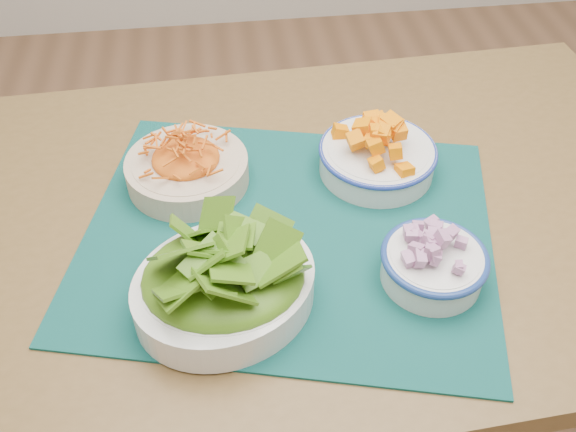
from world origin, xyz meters
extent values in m
plane|color=#9F6F4D|center=(0.00, 0.00, 0.00)|extent=(4.00, 4.00, 0.00)
cube|color=brown|center=(-0.32, -0.03, 0.73)|extent=(1.17, 0.81, 0.04)
cylinder|color=brown|center=(-0.84, 0.27, 0.35)|extent=(0.06, 0.06, 0.71)
cylinder|color=brown|center=(0.18, 0.32, 0.35)|extent=(0.06, 0.06, 0.71)
cube|color=#062E2C|center=(-0.39, -0.08, 0.75)|extent=(0.66, 0.59, 0.00)
cylinder|color=beige|center=(-0.52, 0.05, 0.77)|extent=(0.22, 0.22, 0.04)
ellipsoid|color=orange|center=(-0.52, 0.05, 0.81)|extent=(0.16, 0.16, 0.03)
cylinder|color=silver|center=(-0.24, 0.03, 0.78)|extent=(0.18, 0.18, 0.04)
torus|color=navy|center=(-0.24, 0.03, 0.79)|extent=(0.18, 0.18, 0.01)
ellipsoid|color=#FF8600|center=(-0.24, 0.03, 0.82)|extent=(0.15, 0.15, 0.05)
ellipsoid|color=#2C5E0B|center=(-0.48, -0.19, 0.83)|extent=(0.20, 0.17, 0.05)
cylinder|color=silver|center=(-0.22, -0.19, 0.78)|extent=(0.15, 0.15, 0.05)
torus|color=navy|center=(-0.22, -0.19, 0.80)|extent=(0.14, 0.14, 0.01)
ellipsoid|color=#791E5B|center=(-0.22, -0.19, 0.81)|extent=(0.11, 0.11, 0.03)
camera|label=1|loc=(-0.47, -0.70, 1.40)|focal=40.00mm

